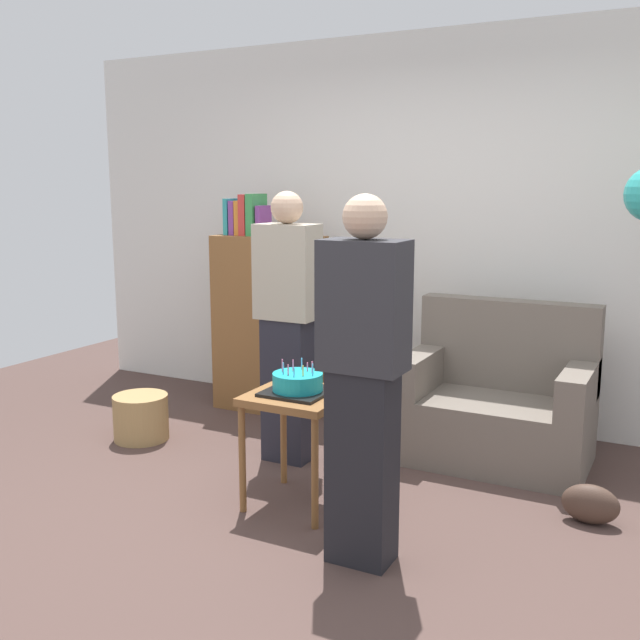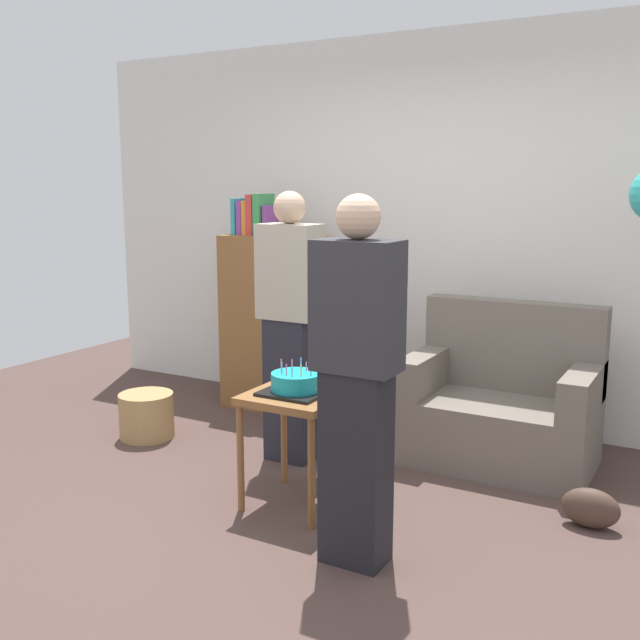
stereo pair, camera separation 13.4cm
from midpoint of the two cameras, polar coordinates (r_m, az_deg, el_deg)
The scene contains 10 objects.
ground_plane at distance 3.76m, azimuth -2.53°, elevation -15.82°, with size 8.00×8.00×0.00m, color #4C3833.
wall_back at distance 5.26m, azimuth 8.62°, elevation 6.91°, with size 6.00×0.10×2.70m, color silver.
couch at distance 4.62m, azimuth 12.82°, elevation -6.46°, with size 1.10×0.70×0.96m.
bookshelf at distance 5.45m, azimuth -4.69°, elevation -0.02°, with size 0.80×0.36×1.60m.
side_table at distance 3.83m, azimuth -2.74°, elevation -7.03°, with size 0.48×0.48×0.61m.
birthday_cake at distance 3.79m, azimuth -2.76°, elevation -4.96°, with size 0.32×0.32×0.17m.
person_blowing_candles at distance 4.39m, azimuth -3.37°, elevation -0.49°, with size 0.36×0.22×1.63m.
person_holding_cake at distance 3.18m, azimuth 2.17°, elevation -4.73°, with size 0.36×0.22×1.63m.
wicker_basket at distance 5.06m, azimuth -14.46°, elevation -7.32°, with size 0.36×0.36×0.30m, color #A88451.
handbag at distance 3.98m, azimuth 19.32°, elevation -13.33°, with size 0.28×0.14×0.20m, color #473328.
Camera 1 is at (1.63, -2.95, 1.67)m, focal length 41.25 mm.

